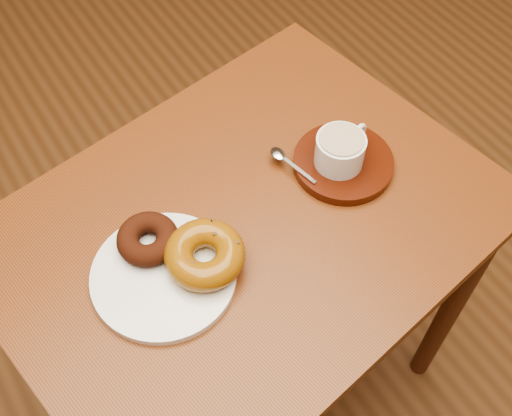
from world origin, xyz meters
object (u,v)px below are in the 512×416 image
coffee_cup (341,150)px  cafe_table (246,259)px  donut_plate (164,275)px  saucer (343,163)px

coffee_cup → cafe_table: bearing=168.0°
cafe_table → donut_plate: 0.20m
coffee_cup → donut_plate: bearing=170.4°
cafe_table → coffee_cup: size_ratio=8.14×
donut_plate → saucer: saucer is taller
coffee_cup → saucer: bearing=-27.4°
saucer → donut_plate: bearing=-175.9°
donut_plate → coffee_cup: (0.34, 0.03, 0.04)m
saucer → coffee_cup: (-0.01, 0.00, 0.04)m
cafe_table → donut_plate: size_ratio=4.00×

